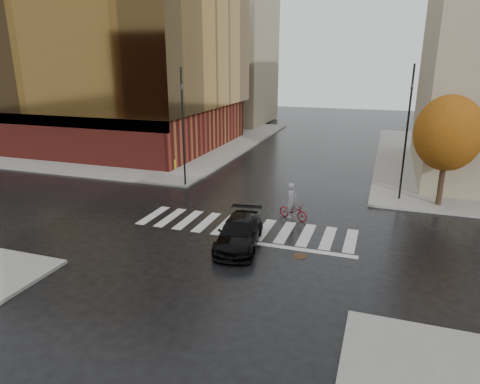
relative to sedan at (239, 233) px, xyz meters
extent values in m
plane|color=black|center=(-0.50, 1.80, -0.67)|extent=(120.00, 120.00, 0.00)
cube|color=gray|center=(-21.50, 22.80, -0.59)|extent=(30.00, 30.00, 0.15)
cube|color=silver|center=(-0.50, 2.30, -0.66)|extent=(12.00, 3.00, 0.01)
cube|color=maroon|center=(-22.50, 19.80, 1.48)|extent=(26.00, 18.00, 4.00)
cube|color=beige|center=(-22.50, 11.00, 2.98)|extent=(26.00, 0.40, 1.00)
cube|color=olive|center=(-22.50, 19.80, 9.48)|extent=(27.00, 19.00, 12.00)
cube|color=gray|center=(-16.50, 38.80, 9.48)|extent=(14.00, 12.00, 20.00)
cylinder|color=black|center=(9.50, 9.20, 0.88)|extent=(0.32, 0.32, 2.80)
ellipsoid|color=#9B4D0F|center=(9.50, 9.20, 3.80)|extent=(3.80, 3.80, 4.37)
imported|color=black|center=(0.00, 0.00, 0.00)|extent=(2.55, 4.84, 1.34)
imported|color=maroon|center=(1.68, 4.30, -0.19)|extent=(1.92, 1.28, 0.95)
imported|color=#9B9DA3|center=(1.58, 4.30, 0.43)|extent=(0.70, 0.83, 1.94)
cylinder|color=black|center=(-6.80, 8.10, 3.43)|extent=(0.12, 0.12, 7.89)
imported|color=black|center=(-6.80, 8.10, 6.29)|extent=(0.24, 0.22, 0.99)
cylinder|color=black|center=(7.29, 9.67, 3.55)|extent=(0.12, 0.12, 8.14)
imported|color=black|center=(7.29, 9.67, 6.50)|extent=(0.18, 0.22, 1.02)
cylinder|color=yellow|center=(-9.60, 11.80, -0.19)|extent=(0.27, 0.27, 0.66)
sphere|color=yellow|center=(-9.60, 11.80, 0.15)|extent=(0.29, 0.29, 0.29)
cylinder|color=#4E301C|center=(2.99, -0.20, -0.66)|extent=(0.69, 0.69, 0.01)
camera|label=1|loc=(6.14, -17.73, 7.88)|focal=32.00mm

